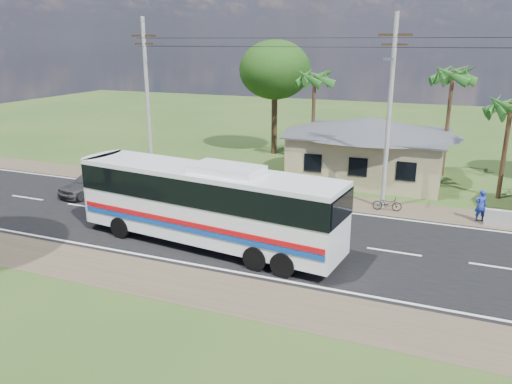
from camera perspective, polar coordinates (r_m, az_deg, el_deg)
ground at (r=25.18m, az=5.26°, el=-5.33°), size 120.00×120.00×0.00m
road at (r=25.17m, az=5.26°, el=-5.31°), size 120.00×16.00×0.03m
house at (r=36.46m, az=12.85°, el=5.66°), size 12.40×10.00×5.00m
utility_poles at (r=29.36m, az=14.36°, el=9.10°), size 32.80×2.22×11.00m
palm_near at (r=33.73m, az=27.14°, el=8.64°), size 2.80×2.80×6.70m
palm_mid at (r=37.96m, az=21.57°, el=12.25°), size 2.80×2.80×8.20m
palm_far at (r=39.90m, az=6.71°, el=12.76°), size 2.80×2.80×7.70m
tree_behind_house at (r=42.98m, az=2.17°, el=13.74°), size 6.00×6.00×9.61m
coach_bus at (r=23.57m, az=-5.59°, el=-0.81°), size 13.50×4.37×4.12m
motorcycle at (r=29.96m, az=14.77°, el=-1.27°), size 1.71×0.76×0.87m
person at (r=29.78m, az=24.29°, el=-1.42°), size 0.77×0.64×1.80m
small_car at (r=33.72m, az=-18.34°, el=0.99°), size 2.50×4.58×1.48m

